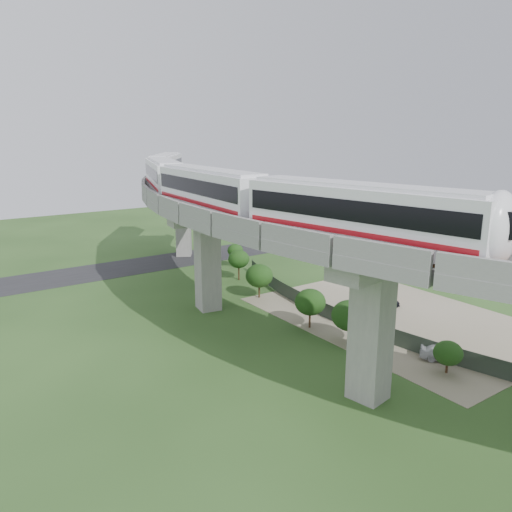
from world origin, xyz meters
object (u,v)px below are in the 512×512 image
object	(u,v)px
metro_train	(207,182)
car_dark	(383,303)
car_white	(446,353)
car_red	(381,295)

from	to	relation	value
metro_train	car_dark	world-z (taller)	metro_train
car_white	car_red	distance (m)	13.95
car_white	car_dark	size ratio (longest dim) A/B	1.01
car_dark	car_white	bearing A→B (deg)	156.65
car_red	car_dark	xyz separation A→B (m)	(-1.46, -1.60, -0.10)
metro_train	car_red	size ratio (longest dim) A/B	15.57
metro_train	car_dark	distance (m)	20.79
metro_train	car_red	bearing A→B (deg)	-30.36
car_red	car_dark	world-z (taller)	car_red
metro_train	car_white	size ratio (longest dim) A/B	16.07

